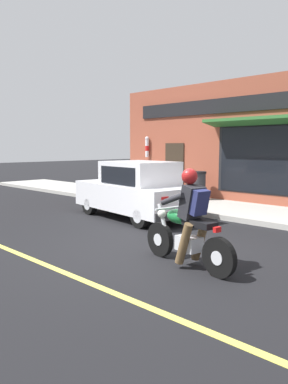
% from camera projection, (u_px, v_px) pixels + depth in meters
% --- Properties ---
extents(ground_plane, '(80.00, 80.00, 0.00)m').
position_uv_depth(ground_plane, '(147.00, 251.00, 7.09)').
color(ground_plane, black).
extents(sidewalk_curb, '(2.60, 22.00, 0.14)m').
position_uv_depth(sidewalk_curb, '(183.00, 203.00, 12.61)').
color(sidewalk_curb, '#ADAAA3').
rests_on(sidewalk_curb, ground).
extents(storefront_building, '(1.25, 11.08, 4.20)m').
position_uv_depth(storefront_building, '(252.00, 142.00, 12.29)').
color(storefront_building, brown).
rests_on(storefront_building, ground).
extents(motorcycle_with_rider, '(0.65, 2.01, 1.62)m').
position_uv_depth(motorcycle_with_rider, '(188.00, 226.00, 6.11)').
color(motorcycle_with_rider, black).
rests_on(motorcycle_with_rider, ground).
extents(car_hatchback, '(2.09, 3.95, 1.57)m').
position_uv_depth(car_hatchback, '(135.00, 190.00, 10.31)').
color(car_hatchback, black).
rests_on(car_hatchback, ground).
extents(trash_bin, '(0.56, 0.56, 0.98)m').
position_uv_depth(trash_bin, '(198.00, 185.00, 12.96)').
color(trash_bin, '#2D2D33').
rests_on(trash_bin, sidewalk_curb).
extents(traffic_cone, '(0.36, 0.36, 0.60)m').
position_uv_depth(traffic_cone, '(106.00, 187.00, 14.18)').
color(traffic_cone, black).
rests_on(traffic_cone, sidewalk_curb).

